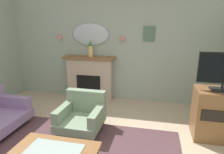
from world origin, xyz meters
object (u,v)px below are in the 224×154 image
object	(u,v)px
armchair_near_fireplace	(82,114)
fireplace	(90,78)
wall_sconce_left	(60,36)
wall_sconce_right	(122,37)
coffee_table	(55,153)
mantel_vase_centre	(91,49)
framed_picture	(149,34)
tv_cabinet	(217,114)
wall_mirror	(90,35)

from	to	relation	value
armchair_near_fireplace	fireplace	bearing A→B (deg)	103.05
wall_sconce_left	armchair_near_fireplace	xyz separation A→B (m)	(1.21, -1.66, -1.35)
wall_sconce_right	coffee_table	bearing A→B (deg)	-97.01
fireplace	mantel_vase_centre	bearing A→B (deg)	-29.53
framed_picture	armchair_near_fireplace	xyz separation A→B (m)	(-1.14, -1.72, -1.44)
framed_picture	tv_cabinet	size ratio (longest dim) A/B	0.40
wall_sconce_left	framed_picture	bearing A→B (deg)	1.46
fireplace	coffee_table	bearing A→B (deg)	-80.35
wall_mirror	wall_sconce_left	world-z (taller)	wall_mirror
wall_mirror	armchair_near_fireplace	xyz separation A→B (m)	(0.36, -1.71, -1.40)
framed_picture	wall_mirror	bearing A→B (deg)	-179.62
coffee_table	armchair_near_fireplace	world-z (taller)	armchair_near_fireplace
fireplace	framed_picture	xyz separation A→B (m)	(1.50, 0.15, 1.18)
wall_mirror	framed_picture	world-z (taller)	wall_mirror
wall_mirror	wall_sconce_right	bearing A→B (deg)	-3.37
fireplace	mantel_vase_centre	distance (m)	0.79
wall_mirror	wall_sconce_left	xyz separation A→B (m)	(-0.85, -0.05, -0.05)
wall_sconce_left	wall_sconce_right	size ratio (longest dim) A/B	1.00
mantel_vase_centre	coffee_table	size ratio (longest dim) A/B	0.39
wall_mirror	tv_cabinet	xyz separation A→B (m)	(2.81, -1.47, -1.26)
wall_mirror	coffee_table	world-z (taller)	wall_mirror
coffee_table	wall_sconce_left	bearing A→B (deg)	114.34
fireplace	coffee_table	world-z (taller)	fireplace
tv_cabinet	wall_sconce_left	bearing A→B (deg)	158.78
framed_picture	coffee_table	distance (m)	3.46
mantel_vase_centre	wall_mirror	bearing A→B (deg)	106.39
framed_picture	fireplace	bearing A→B (deg)	-174.23
coffee_table	tv_cabinet	xyz separation A→B (m)	(2.33, 1.53, 0.07)
wall_mirror	armchair_near_fireplace	bearing A→B (deg)	-78.00
wall_mirror	wall_sconce_left	distance (m)	0.85
wall_sconce_right	framed_picture	xyz separation A→B (m)	(0.65, 0.06, 0.09)
mantel_vase_centre	wall_sconce_right	xyz separation A→B (m)	(0.80, 0.12, 0.30)
mantel_vase_centre	armchair_near_fireplace	xyz separation A→B (m)	(0.31, -1.54, -1.05)
wall_sconce_right	mantel_vase_centre	bearing A→B (deg)	-171.47
mantel_vase_centre	tv_cabinet	distance (m)	3.19
mantel_vase_centre	wall_sconce_right	bearing A→B (deg)	8.53
wall_sconce_left	coffee_table	distance (m)	3.49
wall_mirror	tv_cabinet	size ratio (longest dim) A/B	1.07
mantel_vase_centre	tv_cabinet	world-z (taller)	mantel_vase_centre
wall_mirror	tv_cabinet	bearing A→B (deg)	-27.63
wall_mirror	framed_picture	bearing A→B (deg)	0.38
fireplace	armchair_near_fireplace	xyz separation A→B (m)	(0.36, -1.56, -0.27)
fireplace	wall_sconce_left	bearing A→B (deg)	173.84
armchair_near_fireplace	framed_picture	bearing A→B (deg)	56.47
mantel_vase_centre	coffee_table	distance (m)	3.03
mantel_vase_centre	framed_picture	bearing A→B (deg)	7.08
fireplace	wall_mirror	world-z (taller)	wall_mirror
mantel_vase_centre	wall_sconce_right	world-z (taller)	wall_sconce_right
fireplace	coffee_table	xyz separation A→B (m)	(0.49, -2.86, -0.19)
mantel_vase_centre	armchair_near_fireplace	world-z (taller)	mantel_vase_centre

